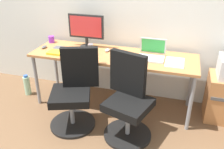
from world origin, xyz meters
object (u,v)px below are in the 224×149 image
Objects in this scene: office_chair_left at (74,92)px; office_chair_right at (128,101)px; water_bottle_on_floor at (27,85)px; desktop_monitor at (86,28)px; coffee_mug at (51,39)px; open_laptop at (152,53)px.

office_chair_right is (0.64, 0.00, 0.00)m from office_chair_left.
water_bottle_on_floor is 1.23m from desktop_monitor.
office_chair_left is 0.89m from desktop_monitor.
office_chair_left is 1.02m from coffee_mug.
open_laptop is at bearing 34.82° from office_chair_left.
office_chair_right is at bearing 0.07° from office_chair_left.
water_bottle_on_floor is 1.00× the size of open_laptop.
office_chair_left reaches higher than water_bottle_on_floor.
desktop_monitor reaches higher than water_bottle_on_floor.
open_laptop is at bearing -6.04° from coffee_mug.
water_bottle_on_floor is 0.77m from coffee_mug.
coffee_mug is (-1.43, 0.15, -0.01)m from open_laptop.
desktop_monitor is at bearing -1.69° from coffee_mug.
desktop_monitor is 1.55× the size of open_laptop.
office_chair_left is 3.03× the size of water_bottle_on_floor.
office_chair_left is at bearing -179.93° from office_chair_right.
office_chair_right reaches higher than coffee_mug.
office_chair_right is at bearing -14.47° from water_bottle_on_floor.
office_chair_left reaches higher than coffee_mug.
water_bottle_on_floor is at bearing 156.68° from office_chair_left.
office_chair_right is 1.50m from coffee_mug.
office_chair_left is at bearing -47.51° from coffee_mug.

